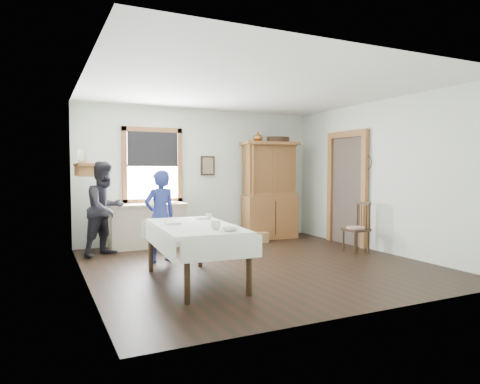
{
  "coord_description": "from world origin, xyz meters",
  "views": [
    {
      "loc": [
        -3.05,
        -5.82,
        1.47
      ],
      "look_at": [
        -0.14,
        0.3,
        1.11
      ],
      "focal_mm": 32.0,
      "sensor_mm": 36.0,
      "label": 1
    }
  ],
  "objects_px": {
    "dining_table": "(195,254)",
    "woman_blue": "(160,220)",
    "spindle_chair": "(356,227)",
    "wicker_basket": "(260,237)",
    "china_hutch": "(270,190)",
    "work_counter": "(148,225)",
    "pail": "(233,235)",
    "figure_dark": "(105,212)"
  },
  "relations": [
    {
      "from": "figure_dark",
      "to": "dining_table",
      "type": "bearing_deg",
      "value": -105.8
    },
    {
      "from": "wicker_basket",
      "to": "figure_dark",
      "type": "bearing_deg",
      "value": -178.99
    },
    {
      "from": "pail",
      "to": "spindle_chair",
      "type": "bearing_deg",
      "value": -49.23
    },
    {
      "from": "work_counter",
      "to": "spindle_chair",
      "type": "xyz_separation_m",
      "value": [
        3.23,
        -2.08,
        0.03
      ]
    },
    {
      "from": "pail",
      "to": "wicker_basket",
      "type": "relative_size",
      "value": 0.95
    },
    {
      "from": "work_counter",
      "to": "china_hutch",
      "type": "relative_size",
      "value": 0.7
    },
    {
      "from": "dining_table",
      "to": "woman_blue",
      "type": "relative_size",
      "value": 1.4
    },
    {
      "from": "work_counter",
      "to": "dining_table",
      "type": "distance_m",
      "value": 2.78
    },
    {
      "from": "dining_table",
      "to": "wicker_basket",
      "type": "xyz_separation_m",
      "value": [
        2.22,
        2.37,
        -0.28
      ]
    },
    {
      "from": "wicker_basket",
      "to": "pail",
      "type": "bearing_deg",
      "value": 164.1
    },
    {
      "from": "pail",
      "to": "china_hutch",
      "type": "bearing_deg",
      "value": 12.32
    },
    {
      "from": "dining_table",
      "to": "wicker_basket",
      "type": "distance_m",
      "value": 3.26
    },
    {
      "from": "spindle_chair",
      "to": "woman_blue",
      "type": "distance_m",
      "value": 3.43
    },
    {
      "from": "work_counter",
      "to": "china_hutch",
      "type": "distance_m",
      "value": 2.69
    },
    {
      "from": "work_counter",
      "to": "spindle_chair",
      "type": "bearing_deg",
      "value": -33.89
    },
    {
      "from": "pail",
      "to": "woman_blue",
      "type": "distance_m",
      "value": 2.16
    },
    {
      "from": "pail",
      "to": "figure_dark",
      "type": "bearing_deg",
      "value": -175.34
    },
    {
      "from": "spindle_chair",
      "to": "woman_blue",
      "type": "bearing_deg",
      "value": 164.51
    },
    {
      "from": "spindle_chair",
      "to": "figure_dark",
      "type": "relative_size",
      "value": 0.6
    },
    {
      "from": "china_hutch",
      "to": "work_counter",
      "type": "bearing_deg",
      "value": -176.26
    },
    {
      "from": "spindle_chair",
      "to": "work_counter",
      "type": "bearing_deg",
      "value": 143.72
    },
    {
      "from": "china_hutch",
      "to": "dining_table",
      "type": "xyz_separation_m",
      "value": [
        -2.65,
        -2.73,
        -0.65
      ]
    },
    {
      "from": "work_counter",
      "to": "woman_blue",
      "type": "relative_size",
      "value": 1.07
    },
    {
      "from": "dining_table",
      "to": "figure_dark",
      "type": "relative_size",
      "value": 1.27
    },
    {
      "from": "spindle_chair",
      "to": "wicker_basket",
      "type": "bearing_deg",
      "value": 118.54
    },
    {
      "from": "figure_dark",
      "to": "spindle_chair",
      "type": "bearing_deg",
      "value": -56.49
    },
    {
      "from": "spindle_chair",
      "to": "dining_table",
      "type": "bearing_deg",
      "value": -171.45
    },
    {
      "from": "dining_table",
      "to": "woman_blue",
      "type": "distance_m",
      "value": 1.44
    },
    {
      "from": "pail",
      "to": "wicker_basket",
      "type": "distance_m",
      "value": 0.55
    },
    {
      "from": "woman_blue",
      "to": "wicker_basket",
      "type": "bearing_deg",
      "value": -171.19
    },
    {
      "from": "woman_blue",
      "to": "spindle_chair",
      "type": "bearing_deg",
      "value": 154.11
    },
    {
      "from": "figure_dark",
      "to": "wicker_basket",
      "type": "bearing_deg",
      "value": -33.72
    },
    {
      "from": "figure_dark",
      "to": "woman_blue",
      "type": "bearing_deg",
      "value": -86.62
    },
    {
      "from": "china_hutch",
      "to": "woman_blue",
      "type": "height_order",
      "value": "china_hutch"
    },
    {
      "from": "spindle_chair",
      "to": "wicker_basket",
      "type": "xyz_separation_m",
      "value": [
        -1.05,
        1.67,
        -0.35
      ]
    },
    {
      "from": "work_counter",
      "to": "pail",
      "type": "xyz_separation_m",
      "value": [
        1.66,
        -0.26,
        -0.26
      ]
    },
    {
      "from": "dining_table",
      "to": "china_hutch",
      "type": "bearing_deg",
      "value": 45.83
    },
    {
      "from": "wicker_basket",
      "to": "woman_blue",
      "type": "relative_size",
      "value": 0.24
    },
    {
      "from": "dining_table",
      "to": "woman_blue",
      "type": "height_order",
      "value": "woman_blue"
    },
    {
      "from": "dining_table",
      "to": "woman_blue",
      "type": "bearing_deg",
      "value": 93.33
    },
    {
      "from": "wicker_basket",
      "to": "work_counter",
      "type": "bearing_deg",
      "value": 169.45
    },
    {
      "from": "pail",
      "to": "wicker_basket",
      "type": "xyz_separation_m",
      "value": [
        0.53,
        -0.15,
        -0.06
      ]
    }
  ]
}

